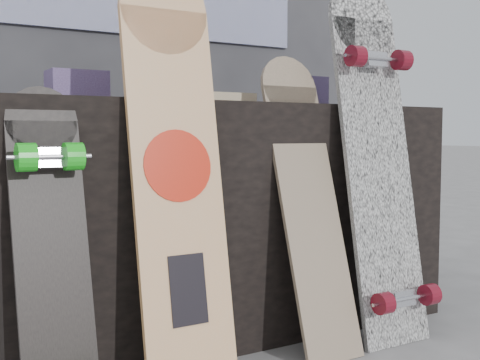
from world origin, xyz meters
TOP-DOWN VIEW (x-y plane):
  - vendor_table at (0.00, 0.50)m, footprint 1.60×0.60m
  - booth at (0.00, 1.35)m, footprint 2.40×0.22m
  - merch_box_purple at (-0.50, 0.55)m, footprint 0.18×0.12m
  - merch_box_small at (0.38, 0.53)m, footprint 0.14×0.14m
  - merch_box_flat at (0.13, 0.69)m, footprint 0.22×0.10m
  - longboard_geisha at (-0.34, 0.14)m, footprint 0.27×0.23m
  - longboard_celtic at (0.13, 0.16)m, footprint 0.21×0.30m
  - longboard_cascadia at (0.40, 0.13)m, footprint 0.28×0.31m
  - skateboard_dark at (-0.69, 0.11)m, footprint 0.18×0.27m

SIDE VIEW (x-z plane):
  - vendor_table at x=0.00m, z-range 0.00..0.80m
  - skateboard_dark at x=-0.69m, z-range 0.01..0.83m
  - longboard_celtic at x=0.13m, z-range 0.03..0.99m
  - longboard_geisha at x=-0.34m, z-range 0.03..1.22m
  - longboard_cascadia at x=0.40m, z-range 0.03..1.26m
  - merch_box_flat at x=0.13m, z-range 0.80..0.86m
  - merch_box_purple at x=-0.50m, z-range 0.80..0.90m
  - merch_box_small at x=0.38m, z-range 0.80..0.92m
  - booth at x=0.00m, z-range 0.00..2.20m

